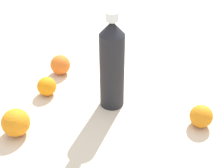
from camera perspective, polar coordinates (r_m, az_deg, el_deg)
ground_plane at (r=1.05m, az=1.48°, el=-4.51°), size 2.40×2.40×0.00m
water_bottle at (r=0.98m, az=-0.00°, el=3.53°), size 0.08×0.08×0.33m
orange_0 at (r=1.23m, az=-9.39°, el=3.48°), size 0.08×0.08×0.08m
orange_1 at (r=1.00m, az=15.92°, el=-5.65°), size 0.07×0.07×0.07m
orange_2 at (r=1.12m, az=-11.79°, el=-0.42°), size 0.07×0.07×0.07m
orange_3 at (r=0.97m, az=-17.11°, el=-6.71°), size 0.08×0.08×0.08m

